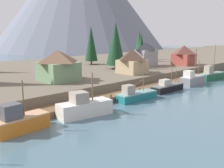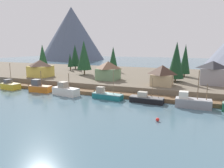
% 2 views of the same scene
% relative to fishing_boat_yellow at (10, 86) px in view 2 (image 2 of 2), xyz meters
% --- Properties ---
extents(ground_plane, '(400.00, 400.00, 1.00)m').
position_rel_fishing_boat_yellow_xyz_m(ground_plane, '(33.52, 22.04, -1.65)').
color(ground_plane, '#476675').
extents(dock, '(80.00, 4.00, 1.60)m').
position_rel_fishing_boat_yellow_xyz_m(dock, '(33.52, 4.03, -0.65)').
color(dock, brown).
rests_on(dock, ground_plane).
extents(shoreline_bank, '(400.00, 56.00, 2.50)m').
position_rel_fishing_boat_yellow_xyz_m(shoreline_bank, '(33.52, 34.04, 0.10)').
color(shoreline_bank, '#665B4C').
rests_on(shoreline_bank, ground_plane).
extents(mountain_west_peak, '(67.53, 67.53, 54.10)m').
position_rel_fishing_boat_yellow_xyz_m(mountain_west_peak, '(-68.10, 141.16, 25.90)').
color(mountain_west_peak, '#4C566B').
rests_on(mountain_west_peak, ground_plane).
extents(fishing_boat_yellow, '(6.55, 3.78, 8.47)m').
position_rel_fishing_boat_yellow_xyz_m(fishing_boat_yellow, '(0.00, 0.00, 0.00)').
color(fishing_boat_yellow, gold).
rests_on(fishing_boat_yellow, ground_plane).
extents(fishing_boat_orange, '(6.99, 2.99, 6.47)m').
position_rel_fishing_boat_yellow_xyz_m(fishing_boat_orange, '(11.74, 0.40, 0.23)').
color(fishing_boat_orange, '#CC6B1E').
rests_on(fishing_boat_orange, ground_plane).
extents(fishing_boat_white, '(8.53, 4.23, 6.43)m').
position_rel_fishing_boat_yellow_xyz_m(fishing_boat_white, '(21.55, -0.22, 0.20)').
color(fishing_boat_white, silver).
rests_on(fishing_boat_white, ground_plane).
extents(fishing_boat_teal, '(8.37, 3.17, 8.48)m').
position_rel_fishing_boat_yellow_xyz_m(fishing_boat_teal, '(34.09, 0.36, -0.17)').
color(fishing_boat_teal, '#196B70').
rests_on(fishing_boat_teal, ground_plane).
extents(fishing_boat_black, '(8.28, 2.76, 6.28)m').
position_rel_fishing_boat_yellow_xyz_m(fishing_boat_black, '(44.67, 0.55, -0.23)').
color(fishing_boat_black, black).
rests_on(fishing_boat_black, ground_plane).
extents(fishing_boat_grey, '(7.68, 2.80, 8.51)m').
position_rel_fishing_boat_yellow_xyz_m(fishing_boat_grey, '(55.23, 0.50, 0.13)').
color(fishing_boat_grey, gray).
rests_on(fishing_boat_grey, ground_plane).
extents(house_green, '(7.08, 7.24, 6.29)m').
position_rel_fishing_boat_yellow_xyz_m(house_green, '(27.88, 15.90, 4.57)').
color(house_green, '#6B8E66').
rests_on(house_green, shoreline_bank).
extents(house_tan, '(6.22, 6.14, 5.94)m').
position_rel_fishing_boat_yellow_xyz_m(house_tan, '(46.58, 12.05, 4.39)').
color(house_tan, tan).
rests_on(house_tan, shoreline_bank).
extents(house_yellow, '(7.98, 6.92, 6.29)m').
position_rel_fishing_boat_yellow_xyz_m(house_yellow, '(1.63, 12.59, 4.57)').
color(house_yellow, gold).
rests_on(house_yellow, shoreline_bank).
extents(house_grey, '(6.83, 4.50, 7.07)m').
position_rel_fishing_boat_yellow_xyz_m(house_grey, '(60.02, 18.44, 4.96)').
color(house_grey, gray).
rests_on(house_grey, shoreline_bank).
extents(conifer_near_left, '(4.23, 4.23, 11.20)m').
position_rel_fishing_boat_yellow_xyz_m(conifer_near_left, '(19.85, 40.22, 7.54)').
color(conifer_near_left, '#4C3823').
rests_on(conifer_near_left, shoreline_bank).
extents(conifer_near_right, '(4.72, 4.72, 12.05)m').
position_rel_fishing_boat_yellow_xyz_m(conifer_near_right, '(-3.33, 19.94, 8.12)').
color(conifer_near_right, '#4C3823').
rests_on(conifer_near_right, shoreline_bank).
extents(conifer_mid_left, '(2.56, 2.56, 8.01)m').
position_rel_fishing_boat_yellow_xyz_m(conifer_mid_left, '(-0.16, 34.99, 6.14)').
color(conifer_mid_left, '#4C3823').
rests_on(conifer_mid_left, shoreline_bank).
extents(conifer_mid_right, '(3.97, 3.97, 12.07)m').
position_rel_fishing_boat_yellow_xyz_m(conifer_mid_right, '(51.55, 33.29, 7.96)').
color(conifer_mid_right, '#4C3823').
rests_on(conifer_mid_right, shoreline_bank).
extents(conifer_back_left, '(4.91, 4.91, 12.23)m').
position_rel_fishing_boat_yellow_xyz_m(conifer_back_left, '(-0.79, 40.48, 8.18)').
color(conifer_back_left, '#4C3823').
rests_on(conifer_back_left, shoreline_bank).
extents(conifer_back_right, '(5.80, 5.80, 13.55)m').
position_rel_fishing_boat_yellow_xyz_m(conifer_back_right, '(13.78, 24.14, 9.12)').
color(conifer_back_right, '#4C3823').
rests_on(conifer_back_right, shoreline_bank).
extents(conifer_centre, '(5.16, 5.16, 12.74)m').
position_rel_fishing_boat_yellow_xyz_m(conifer_centre, '(49.52, 20.63, 8.27)').
color(conifer_centre, '#4C3823').
rests_on(conifer_centre, shoreline_bank).
extents(channel_buoy, '(0.70, 0.70, 0.70)m').
position_rel_fishing_boat_yellow_xyz_m(channel_buoy, '(49.59, -11.31, -0.80)').
color(channel_buoy, red).
rests_on(channel_buoy, ground_plane).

